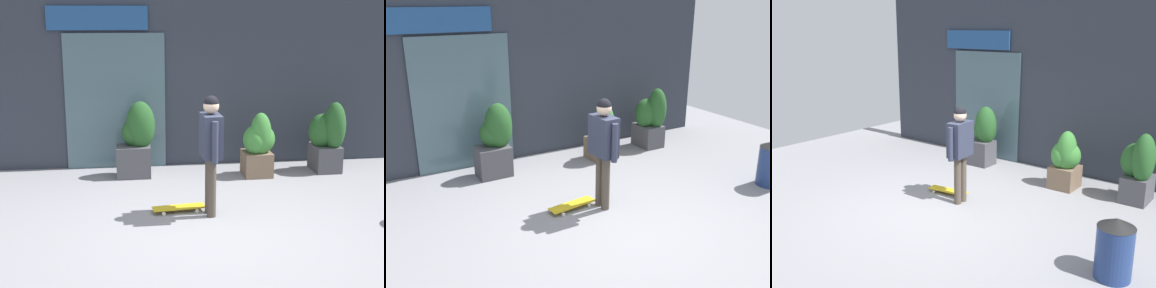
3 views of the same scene
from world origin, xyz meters
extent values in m
plane|color=gray|center=(0.00, 0.00, 0.00)|extent=(12.00, 12.00, 0.00)
cube|color=#2D333D|center=(0.00, 3.19, 1.96)|extent=(8.67, 0.25, 3.92)
cube|color=#47606B|center=(-1.29, 3.04, 1.26)|extent=(1.85, 0.06, 2.53)
cube|color=navy|center=(-1.57, 3.02, 2.79)|extent=(1.81, 0.05, 0.43)
cylinder|color=#4C4238|center=(0.09, 0.24, 0.44)|extent=(0.13, 0.13, 0.87)
cylinder|color=#4C4238|center=(0.08, 0.40, 0.44)|extent=(0.13, 0.13, 0.87)
cube|color=#2D3347|center=(0.08, 0.32, 1.18)|extent=(0.28, 0.48, 0.62)
cylinder|color=#2D3347|center=(0.10, 0.04, 1.15)|extent=(0.09, 0.09, 0.59)
cylinder|color=#2D3347|center=(0.07, 0.60, 1.15)|extent=(0.09, 0.09, 0.59)
sphere|color=beige|center=(0.08, 0.32, 1.61)|extent=(0.23, 0.23, 0.23)
sphere|color=black|center=(0.08, 0.32, 1.65)|extent=(0.21, 0.21, 0.21)
cube|color=gold|center=(-0.36, 0.50, 0.07)|extent=(0.81, 0.31, 0.02)
cylinder|color=silver|center=(-0.60, 0.35, 0.03)|extent=(0.06, 0.04, 0.05)
cylinder|color=silver|center=(-0.63, 0.59, 0.03)|extent=(0.06, 0.04, 0.05)
cylinder|color=silver|center=(-0.10, 0.42, 0.03)|extent=(0.06, 0.04, 0.05)
cylinder|color=silver|center=(-0.13, 0.65, 0.03)|extent=(0.06, 0.04, 0.05)
cube|color=brown|center=(1.22, 2.20, 0.22)|extent=(0.50, 0.55, 0.44)
ellipsoid|color=#387A33|center=(1.16, 2.15, 0.67)|extent=(0.40, 0.49, 0.53)
ellipsoid|color=#387A33|center=(1.25, 2.16, 0.68)|extent=(0.58, 0.45, 0.56)
ellipsoid|color=#387A33|center=(1.27, 2.13, 0.77)|extent=(0.38, 0.41, 0.78)
cube|color=#47474C|center=(2.57, 2.36, 0.24)|extent=(0.47, 0.62, 0.49)
ellipsoid|color=#235123|center=(2.48, 2.36, 0.76)|extent=(0.50, 0.46, 0.64)
ellipsoid|color=#235123|center=(2.67, 2.22, 0.86)|extent=(0.39, 0.44, 0.89)
cube|color=#47474C|center=(-1.00, 2.39, 0.28)|extent=(0.61, 0.47, 0.56)
ellipsoid|color=#235123|center=(-0.92, 2.46, 0.80)|extent=(0.56, 0.41, 0.55)
ellipsoid|color=#235123|center=(-0.86, 2.41, 0.93)|extent=(0.51, 0.43, 0.86)
ellipsoid|color=#235123|center=(-0.89, 2.47, 0.79)|extent=(0.49, 0.40, 0.54)
camera|label=1|loc=(-1.09, -7.07, 2.87)|focal=50.76mm
camera|label=2|loc=(-3.28, -4.89, 3.17)|focal=40.43mm
camera|label=3|loc=(4.70, -5.41, 3.08)|focal=40.68mm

